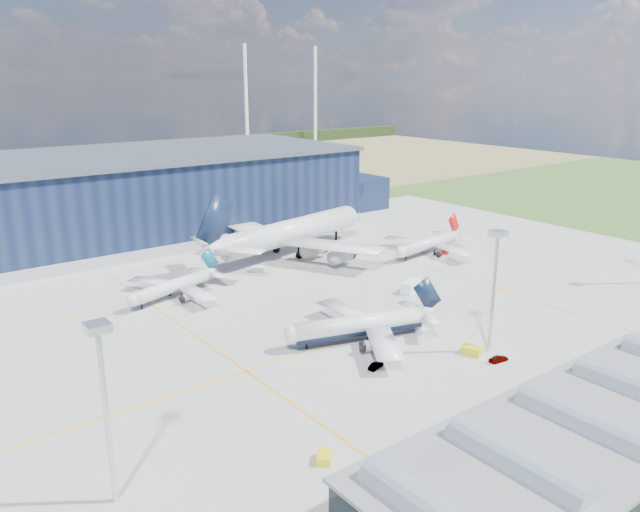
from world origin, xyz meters
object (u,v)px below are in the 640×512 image
Objects in this scene: hangar at (167,195)px; gse_tug_a at (472,351)px; gse_cart_a at (441,257)px; airstair at (414,323)px; gse_van_a at (411,286)px; light_mast_center at (495,272)px; airliner_regional at (171,280)px; gse_cart_b at (258,269)px; car_a at (499,359)px; airliner_navy at (359,315)px; airliner_widebody at (292,219)px; car_b at (376,366)px; gse_tug_b at (324,458)px; light_mast_west at (103,385)px; airliner_red at (427,238)px.

hangar is 40.71× the size of gse_tug_a.
gse_cart_a is 51.82m from airstair.
gse_van_a is (15.80, 31.11, 0.59)m from gse_tug_a.
light_mast_center is 37.11m from gse_van_a.
hangar is 23.71× the size of gse_van_a.
airliner_regional is (-34.54, 61.87, -10.90)m from light_mast_center.
hangar is at bearing 93.30° from light_mast_center.
gse_cart_b is 0.86× the size of car_a.
airstair is at bearing -173.11° from airliner_navy.
gse_cart_b is (-46.59, 21.08, 0.09)m from gse_cart_a.
airliner_regional is at bearing 100.17° from gse_tug_a.
light_mast_center is at bearing -108.69° from airliner_widebody.
gse_cart_b is 61.56m from car_b.
gse_tug_b is 48.47m from airstair.
light_mast_center is 71.69m from airliner_regional.
airliner_widebody is 22.52× the size of gse_cart_a.
light_mast_west is 7.15× the size of gse_cart_b.
airliner_navy is 9.43× the size of gse_tug_a.
gse_tug_b is 28.64m from car_b.
airliner_widebody is (-30.02, 23.67, 5.41)m from airliner_red.
gse_tug_b is at bearing 107.03° from car_b.
car_b is at bearing 86.28° from airliner_regional.
gse_tug_b is at bearing 64.26° from airliner_regional.
airliner_red is 69.37m from car_a.
light_mast_west is at bearing -116.71° from hangar.
car_a is at bearing 139.38° from airliner_navy.
hangar is 68.99m from airliner_regional.
light_mast_west is 8.16× the size of gse_cart_a.
gse_van_a is 41.86m from car_b.
gse_tug_a is at bearing -138.55° from gse_cart_a.
car_a is (1.31, -4.95, -0.10)m from gse_tug_a.
light_mast_west is at bearing 17.97° from airliner_red.
gse_van_a reaches higher than gse_cart_a.
airliner_widebody is 45.53m from airliner_regional.
car_b is (-59.93, -39.01, -0.04)m from gse_cart_a.
gse_cart_a is 51.13m from gse_cart_b.
airliner_red reaches higher than gse_cart_a.
gse_tug_b is at bearing 28.35° from airliner_red.
gse_tug_b is (24.80, -8.78, -14.82)m from light_mast_west.
gse_van_a reaches higher than car_b.
light_mast_center is 6.61× the size of car_b.
airliner_red is 6.95× the size of airstair.
gse_cart_b is 0.92× the size of car_b.
gse_cart_a reaches higher than car_b.
light_mast_center is 0.76× the size of airliner_red.
airliner_widebody is at bearing 83.62° from light_mast_center.
light_mast_west reaches higher than airliner_navy.
gse_van_a is at bearing -70.75° from car_b.
light_mast_west is 8.17× the size of gse_tug_b.
hangar reaches higher than airliner_regional.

